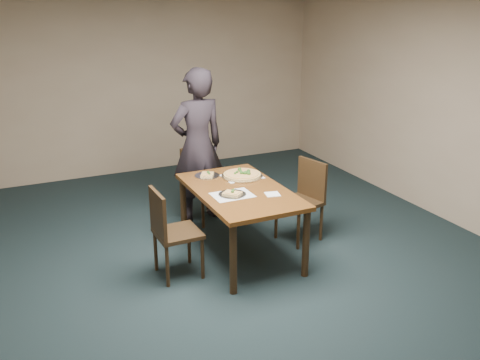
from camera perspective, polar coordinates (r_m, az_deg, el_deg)
name	(u,v)px	position (r m, az deg, el deg)	size (l,w,h in m)	color
ground	(244,290)	(5.18, 0.40, -11.66)	(8.00, 8.00, 0.00)	black
room_shell	(244,109)	(4.54, 0.45, 7.54)	(8.00, 8.00, 8.00)	tan
dining_table	(240,197)	(5.55, 0.00, -1.87)	(0.90, 1.50, 0.75)	#4E2A0F
chair_far	(201,179)	(6.56, -4.19, 0.15)	(0.52, 0.52, 0.91)	black
chair_left	(170,229)	(5.23, -7.49, -5.15)	(0.43, 0.43, 0.91)	black
chair_right	(304,195)	(6.05, 6.89, -1.65)	(0.51, 0.51, 0.91)	black
diner	(197,146)	(6.44, -4.57, 3.66)	(0.68, 0.45, 1.87)	black
placemat_main	(242,176)	(5.90, 0.23, 0.38)	(0.42, 0.32, 0.00)	white
placemat_near	(232,195)	(5.36, -0.83, -1.60)	(0.40, 0.30, 0.00)	white
pizza_pan	(242,175)	(5.89, 0.24, 0.58)	(0.46, 0.46, 0.08)	silver
slice_plate_near	(232,194)	(5.36, -0.82, -1.48)	(0.28, 0.28, 0.06)	silver
slice_plate_far	(207,175)	(5.92, -3.51, 0.52)	(0.28, 0.28, 0.06)	silver
napkin	(272,194)	(5.38, 3.48, -1.53)	(0.14, 0.14, 0.01)	white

